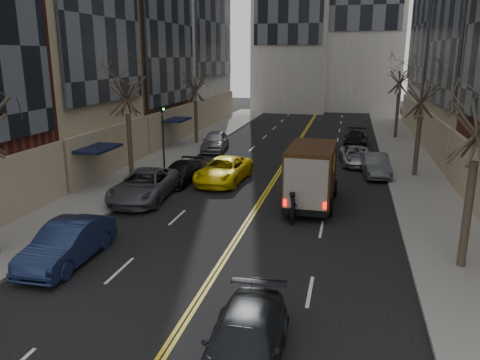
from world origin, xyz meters
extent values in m
cube|color=slate|center=(-9.00, 27.00, 0.07)|extent=(4.00, 66.00, 0.15)
cube|color=slate|center=(9.00, 27.00, 0.07)|extent=(4.00, 66.00, 0.15)
cube|color=#4C301E|center=(-15.50, 33.00, 12.00)|extent=(9.00, 12.00, 24.00)
cube|color=black|center=(-10.00, 18.00, 2.40)|extent=(2.00, 3.00, 0.15)
cube|color=black|center=(-10.90, 18.00, 1.35)|extent=(0.20, 3.00, 2.50)
cube|color=black|center=(-10.00, 31.00, 2.40)|extent=(2.00, 3.00, 0.15)
cube|color=black|center=(-10.90, 31.00, 1.35)|extent=(0.20, 3.00, 2.50)
cylinder|color=#382D23|center=(-8.80, 20.00, 2.17)|extent=(0.30, 0.30, 4.05)
cylinder|color=#382D23|center=(-8.80, 33.00, 1.99)|extent=(0.30, 0.30, 3.69)
cylinder|color=#382D23|center=(8.80, 11.00, 2.13)|extent=(0.30, 0.30, 3.96)
cylinder|color=#382D23|center=(8.80, 25.00, 2.04)|extent=(0.30, 0.30, 3.78)
cylinder|color=#382D23|center=(8.80, 40.00, 2.22)|extent=(0.30, 0.30, 4.14)
cylinder|color=black|center=(-7.40, 22.00, 2.05)|extent=(0.12, 0.12, 3.80)
imported|color=black|center=(-7.40, 22.00, 4.40)|extent=(0.15, 0.18, 0.90)
sphere|color=#0CE526|center=(-7.25, 21.90, 4.35)|extent=(0.14, 0.14, 0.14)
cube|color=black|center=(2.71, 17.51, 0.52)|extent=(2.20, 6.05, 0.28)
cube|color=black|center=(2.76, 19.72, 1.45)|extent=(2.24, 1.64, 1.97)
cube|color=black|center=(2.70, 17.00, 1.88)|extent=(2.36, 4.65, 2.81)
cube|color=black|center=(2.64, 14.63, 0.52)|extent=(2.16, 0.22, 0.28)
cube|color=red|center=(1.70, 14.63, 0.94)|extent=(0.17, 0.06, 0.33)
cube|color=red|center=(3.58, 14.59, 0.94)|extent=(0.17, 0.06, 0.33)
cube|color=gold|center=(1.55, 17.07, 2.44)|extent=(0.06, 0.84, 0.84)
cube|color=gold|center=(3.84, 17.02, 2.44)|extent=(0.06, 0.84, 0.84)
cylinder|color=black|center=(1.65, 19.51, 0.45)|extent=(0.28, 0.91, 0.90)
cylinder|color=black|center=(3.86, 19.46, 0.45)|extent=(0.28, 0.91, 0.90)
cylinder|color=black|center=(1.57, 15.95, 0.45)|extent=(0.28, 0.91, 0.90)
cylinder|color=black|center=(3.78, 15.89, 0.45)|extent=(0.28, 0.91, 0.90)
imported|color=black|center=(2.22, 3.61, 0.70)|extent=(2.08, 4.84, 1.39)
cube|color=black|center=(2.22, 4.31, 1.25)|extent=(0.13, 0.04, 0.09)
cube|color=blue|center=(2.22, 4.28, 1.25)|extent=(0.10, 0.01, 0.06)
imported|color=yellow|center=(-3.00, 20.95, 0.76)|extent=(2.94, 5.67, 1.53)
imported|color=black|center=(2.14, 14.32, 0.80)|extent=(0.41, 0.60, 1.60)
imported|color=#121B39|center=(-5.71, 8.20, 0.79)|extent=(1.75, 4.83, 1.58)
imported|color=#4E5055|center=(-6.30, 16.41, 0.81)|extent=(3.14, 6.01, 1.61)
imported|color=black|center=(-5.57, 20.13, 0.64)|extent=(2.08, 4.53, 1.29)
imported|color=#9B9DA2|center=(-6.30, 30.40, 0.81)|extent=(2.47, 4.95, 1.62)
imported|color=#45484C|center=(6.30, 24.76, 0.72)|extent=(1.97, 4.53, 1.45)
imported|color=#A5A8AC|center=(5.10, 27.86, 0.65)|extent=(2.61, 4.85, 1.29)
imported|color=black|center=(5.10, 34.94, 0.69)|extent=(2.14, 4.86, 1.39)
camera|label=1|loc=(4.46, -6.41, 7.70)|focal=35.00mm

